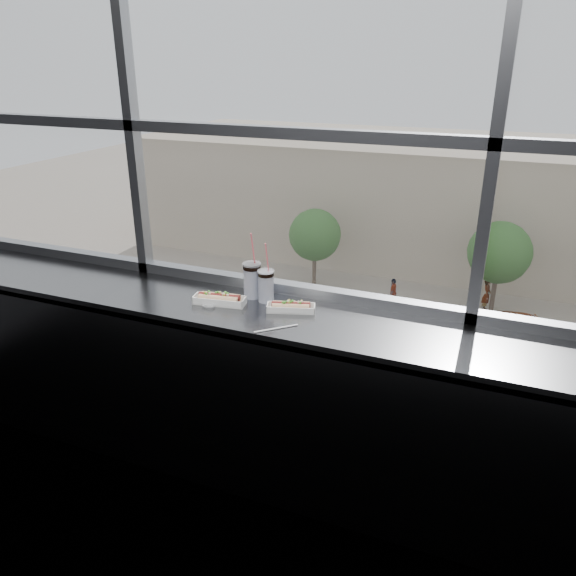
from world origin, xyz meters
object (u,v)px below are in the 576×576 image
at_px(tree_left, 315,235).
at_px(tree_center, 500,253).
at_px(pedestrian_a, 393,290).
at_px(car_near_a, 127,340).
at_px(car_near_b, 274,369).
at_px(soda_cup_left, 252,278).
at_px(pedestrian_b, 487,292).
at_px(loose_straw, 276,328).
at_px(wrapper, 208,305).
at_px(soda_cup_right, 266,284).
at_px(car_far_b, 527,329).
at_px(hotdog_tray_left, 219,299).
at_px(hotdog_tray_right, 291,307).

bearing_deg(tree_left, tree_center, 0.00).
bearing_deg(pedestrian_a, tree_left, -102.62).
bearing_deg(car_near_a, car_near_b, -85.40).
bearing_deg(tree_center, pedestrian_a, -167.67).
xyz_separation_m(soda_cup_left, pedestrian_b, (0.74, 28.28, -11.02)).
xyz_separation_m(loose_straw, wrapper, (-0.45, 0.11, 0.01)).
distance_m(soda_cup_left, car_near_a, 24.39).
distance_m(loose_straw, wrapper, 0.46).
bearing_deg(pedestrian_a, pedestrian_b, 104.69).
xyz_separation_m(soda_cup_left, soda_cup_right, (0.10, -0.03, -0.01)).
relative_size(car_far_b, tree_left, 1.40).
distance_m(hotdog_tray_left, soda_cup_right, 0.27).
xyz_separation_m(hotdog_tray_right, soda_cup_right, (-0.18, 0.07, 0.08)).
bearing_deg(hotdog_tray_right, pedestrian_a, 81.89).
relative_size(loose_straw, car_near_b, 0.04).
bearing_deg(car_far_b, pedestrian_a, 61.15).
xyz_separation_m(wrapper, pedestrian_a, (-4.10, 27.19, -11.06)).
bearing_deg(hotdog_tray_left, wrapper, -127.59).
xyz_separation_m(hotdog_tray_left, tree_left, (-9.34, 28.29, -8.77)).
xyz_separation_m(soda_cup_right, car_near_a, (-14.58, 16.16, -11.16)).
bearing_deg(pedestrian_a, tree_center, 102.33).
bearing_deg(pedestrian_a, hotdog_tray_right, 9.51).
bearing_deg(car_far_b, soda_cup_left, 166.21).
height_order(car_near_b, pedestrian_b, pedestrian_b).
xyz_separation_m(wrapper, tree_center, (1.23, 28.36, -8.52)).
xyz_separation_m(loose_straw, car_near_a, (-14.77, 16.46, -11.06)).
bearing_deg(loose_straw, soda_cup_left, 87.85).
bearing_deg(tree_center, car_near_b, -123.93).
relative_size(hotdog_tray_right, car_near_b, 0.04).
bearing_deg(pedestrian_b, wrapper, 178.19).
bearing_deg(car_far_b, tree_left, 64.91).
relative_size(wrapper, pedestrian_a, 0.04).
distance_m(hotdog_tray_left, soda_cup_left, 0.22).
bearing_deg(car_near_b, pedestrian_a, -16.98).
xyz_separation_m(car_far_b, tree_center, (-1.76, 4.00, 2.37)).
bearing_deg(loose_straw, pedestrian_a, 56.11).
relative_size(car_near_a, car_near_b, 0.90).
distance_m(car_near_a, pedestrian_a, 14.90).
xyz_separation_m(car_near_a, pedestrian_a, (10.23, 10.83, 0.00)).
bearing_deg(hotdog_tray_right, car_near_b, 96.51).
bearing_deg(car_near_b, pedestrian_b, -35.30).
height_order(car_far_b, tree_left, tree_left).
height_order(car_far_b, pedestrian_a, car_far_b).
bearing_deg(car_near_b, tree_center, -36.72).
height_order(hotdog_tray_right, wrapper, hotdog_tray_right).
relative_size(soda_cup_left, pedestrian_b, 0.17).
bearing_deg(soda_cup_left, pedestrian_b, 88.50).
bearing_deg(hotdog_tray_left, hotdog_tray_right, -0.86).
bearing_deg(wrapper, soda_cup_left, 53.44).
distance_m(loose_straw, tree_left, 31.33).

